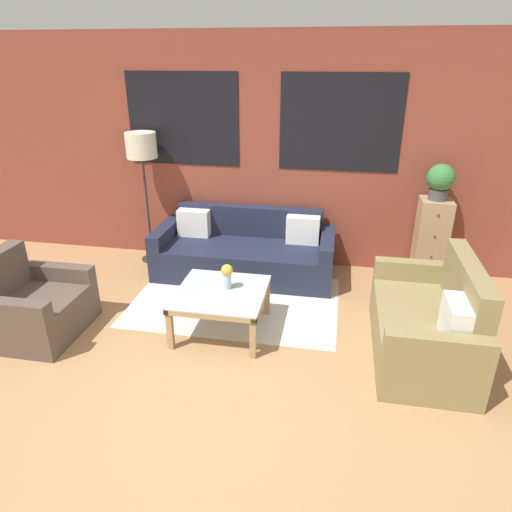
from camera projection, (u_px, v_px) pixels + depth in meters
The scene contains 11 objects.
ground_plane at pixel (211, 369), 3.99m from camera, with size 16.00×16.00×0.00m, color #AD7F51.
wall_back_brick at pixel (260, 154), 5.61m from camera, with size 8.40×0.09×2.80m.
rug at pixel (235, 301), 5.09m from camera, with size 2.26×1.52×0.00m.
couch_dark at pixel (245, 253), 5.65m from camera, with size 2.16×0.88×0.78m.
settee_vintage at pixel (428, 325), 4.08m from camera, with size 0.80×1.49×0.92m.
armchair_corner at pixel (34, 307), 4.43m from camera, with size 0.80×0.89×0.84m.
coffee_table at pixel (221, 297), 4.42m from camera, with size 0.85×0.85×0.44m.
floor_lamp at pixel (142, 151), 5.56m from camera, with size 0.37×0.37×1.67m.
drawer_cabinet at pixel (430, 241), 5.40m from camera, with size 0.35×0.37×1.01m.
potted_plant at pixel (440, 180), 5.10m from camera, with size 0.31×0.31×0.41m.
flower_vase at pixel (227, 274), 4.38m from camera, with size 0.11×0.11×0.25m.
Camera 1 is at (0.98, -3.12, 2.52)m, focal length 32.00 mm.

